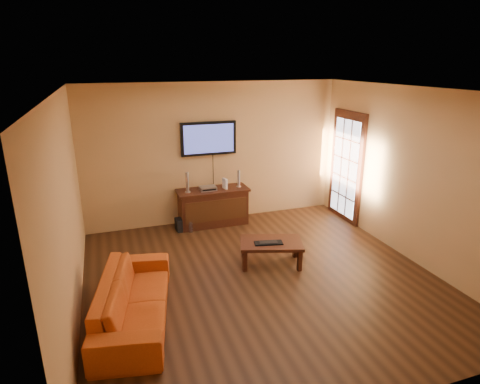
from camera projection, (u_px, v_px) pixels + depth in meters
name	position (u px, v px, depth m)	size (l,w,h in m)	color
ground_plane	(261.00, 278.00, 5.92)	(5.00, 5.00, 0.00)	black
room_walls	(248.00, 158.00, 5.96)	(5.00, 5.00, 5.00)	tan
french_door	(346.00, 168.00, 7.88)	(0.07, 1.02, 2.22)	black
media_console	(213.00, 207.00, 7.78)	(1.37, 0.52, 0.72)	black
television	(209.00, 138.00, 7.57)	(1.07, 0.08, 0.63)	black
coffee_table	(271.00, 245.00, 6.24)	(1.08, 0.83, 0.38)	black
sofa	(133.00, 292.00, 4.86)	(1.98, 0.58, 0.77)	#B74714
speaker_left	(187.00, 183.00, 7.43)	(0.11, 0.11, 0.39)	silver
speaker_right	(239.00, 179.00, 7.77)	(0.09, 0.09, 0.33)	silver
av_receiver	(208.00, 188.00, 7.61)	(0.31, 0.22, 0.07)	silver
game_console	(225.00, 184.00, 7.68)	(0.04, 0.15, 0.20)	white
subwoofer	(182.00, 224.00, 7.56)	(0.23, 0.23, 0.23)	black
bottle	(191.00, 227.00, 7.48)	(0.07, 0.07, 0.21)	white
keyboard	(268.00, 243.00, 6.16)	(0.46, 0.25, 0.03)	black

